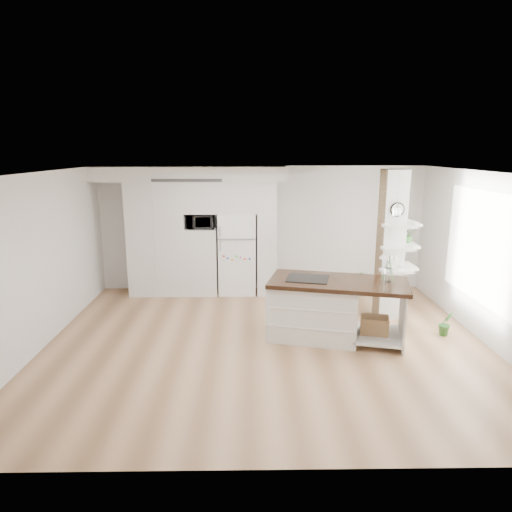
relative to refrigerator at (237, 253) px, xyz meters
The scene contains 14 objects.
floor 2.87m from the refrigerator, 78.93° to the right, with size 7.00×6.00×0.01m, color tan.
room 2.90m from the refrigerator, 78.93° to the right, with size 7.04×6.04×2.72m.
cabinet_wall 1.12m from the refrigerator, behind, with size 4.00×0.71×2.70m.
refrigerator is the anchor object (origin of this frame).
column 3.33m from the refrigerator, 28.14° to the right, with size 0.69×0.90×2.70m.
window 4.70m from the refrigerator, 30.76° to the right, with size 2.40×2.40×0.00m, color white.
pendant_light 3.59m from the refrigerator, 48.71° to the right, with size 0.12×0.12×0.10m, color white.
kitchen_island 2.86m from the refrigerator, 59.58° to the right, with size 2.37×1.53×1.55m.
bookshelf 1.67m from the refrigerator, behind, with size 0.54×0.31×0.63m.
floor_plant_a 4.33m from the refrigerator, 34.63° to the right, with size 0.24×0.19×0.43m, color #34712D.
floor_plant_b 2.71m from the refrigerator, ahead, with size 0.26×0.26×0.47m, color #34712D.
microwave 1.02m from the refrigerator, behind, with size 0.54×0.37×0.30m, color #2D2D2D.
shelf_plant 3.51m from the refrigerator, 23.68° to the right, with size 0.27×0.23×0.30m, color #34712D.
decor_bowl 3.34m from the refrigerator, 32.27° to the right, with size 0.22×0.22×0.05m, color white.
Camera 1 is at (-0.27, -6.83, 3.02)m, focal length 32.00 mm.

